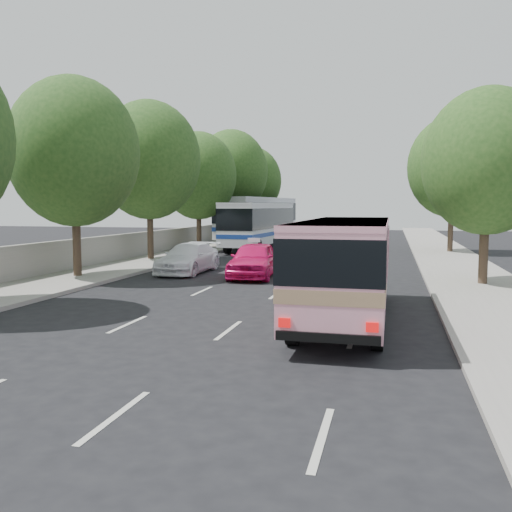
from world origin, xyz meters
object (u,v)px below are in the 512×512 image
(pink_bus, at_px, (346,259))
(white_pickup, at_px, (188,258))
(tour_coach_rear, at_px, (259,216))
(pink_taxi, at_px, (254,260))
(tour_coach_front, at_px, (259,222))

(pink_bus, height_order, white_pickup, pink_bus)
(tour_coach_rear, bearing_deg, pink_taxi, -70.20)
(tour_coach_front, xyz_separation_m, tour_coach_rear, (-1.80, 7.05, 0.31))
(tour_coach_rear, bearing_deg, pink_bus, -65.36)
(white_pickup, height_order, tour_coach_front, tour_coach_front)
(pink_bus, distance_m, white_pickup, 12.57)
(pink_taxi, xyz_separation_m, tour_coach_front, (-3.53, 15.47, 1.28))
(pink_taxi, relative_size, tour_coach_rear, 0.35)
(white_pickup, xyz_separation_m, tour_coach_rear, (-1.80, 21.64, 1.68))
(pink_bus, relative_size, white_pickup, 1.83)
(white_pickup, distance_m, tour_coach_rear, 21.78)
(tour_coach_front, bearing_deg, tour_coach_rear, 107.14)
(white_pickup, bearing_deg, tour_coach_front, 91.02)
(pink_taxi, height_order, tour_coach_rear, tour_coach_rear)
(pink_bus, bearing_deg, white_pickup, 131.77)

